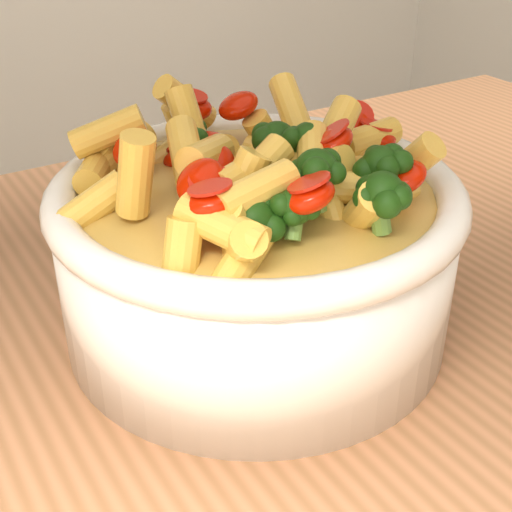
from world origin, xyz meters
TOP-DOWN VIEW (x-y plane):
  - table at (0.00, 0.00)m, footprint 1.20×0.80m
  - serving_bowl at (0.02, 0.06)m, footprint 0.25×0.25m
  - pasta_salad at (0.02, 0.06)m, footprint 0.20×0.20m

SIDE VIEW (x-z plane):
  - table at x=0.00m, z-range 0.35..1.25m
  - serving_bowl at x=0.02m, z-range 0.90..1.01m
  - pasta_salad at x=0.02m, z-range 1.00..1.04m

